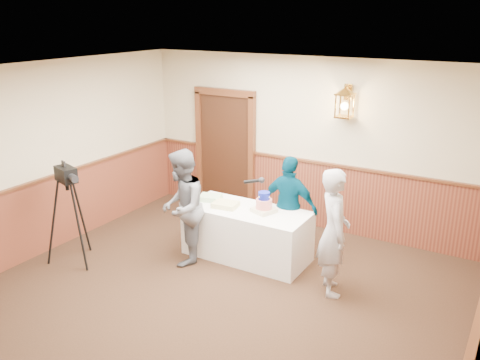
{
  "coord_description": "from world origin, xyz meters",
  "views": [
    {
      "loc": [
        3.1,
        -3.99,
        3.43
      ],
      "look_at": [
        -0.26,
        1.7,
        1.25
      ],
      "focal_mm": 38.0,
      "sensor_mm": 36.0,
      "label": 1
    }
  ],
  "objects_px": {
    "baker": "(334,232)",
    "tv_camera_rig": "(71,220)",
    "sheet_cake_yellow": "(225,205)",
    "display_table": "(247,233)",
    "assistant_p": "(289,207)",
    "tiered_cake": "(264,204)",
    "interviewer": "(182,207)",
    "sheet_cake_green": "(210,198)"
  },
  "relations": [
    {
      "from": "baker",
      "to": "tv_camera_rig",
      "type": "xyz_separation_m",
      "value": [
        -3.49,
        -1.1,
        -0.19
      ]
    },
    {
      "from": "tiered_cake",
      "to": "sheet_cake_green",
      "type": "relative_size",
      "value": 1.17
    },
    {
      "from": "display_table",
      "to": "baker",
      "type": "relative_size",
      "value": 1.09
    },
    {
      "from": "display_table",
      "to": "sheet_cake_yellow",
      "type": "height_order",
      "value": "sheet_cake_yellow"
    },
    {
      "from": "baker",
      "to": "tiered_cake",
      "type": "bearing_deg",
      "value": 42.57
    },
    {
      "from": "interviewer",
      "to": "baker",
      "type": "height_order",
      "value": "interviewer"
    },
    {
      "from": "sheet_cake_yellow",
      "to": "tv_camera_rig",
      "type": "relative_size",
      "value": 0.25
    },
    {
      "from": "sheet_cake_green",
      "to": "baker",
      "type": "distance_m",
      "value": 2.11
    },
    {
      "from": "display_table",
      "to": "sheet_cake_yellow",
      "type": "relative_size",
      "value": 5.11
    },
    {
      "from": "display_table",
      "to": "sheet_cake_green",
      "type": "relative_size",
      "value": 5.67
    },
    {
      "from": "tiered_cake",
      "to": "sheet_cake_yellow",
      "type": "bearing_deg",
      "value": -168.82
    },
    {
      "from": "tv_camera_rig",
      "to": "sheet_cake_green",
      "type": "bearing_deg",
      "value": 63.47
    },
    {
      "from": "tv_camera_rig",
      "to": "assistant_p",
      "type": "bearing_deg",
      "value": 52.83
    },
    {
      "from": "interviewer",
      "to": "sheet_cake_green",
      "type": "bearing_deg",
      "value": 149.65
    },
    {
      "from": "sheet_cake_green",
      "to": "tiered_cake",
      "type": "bearing_deg",
      "value": -0.93
    },
    {
      "from": "display_table",
      "to": "assistant_p",
      "type": "distance_m",
      "value": 0.73
    },
    {
      "from": "sheet_cake_yellow",
      "to": "baker",
      "type": "distance_m",
      "value": 1.75
    },
    {
      "from": "tiered_cake",
      "to": "sheet_cake_yellow",
      "type": "distance_m",
      "value": 0.59
    },
    {
      "from": "display_table",
      "to": "baker",
      "type": "xyz_separation_m",
      "value": [
        1.42,
        -0.3,
        0.45
      ]
    },
    {
      "from": "display_table",
      "to": "sheet_cake_green",
      "type": "distance_m",
      "value": 0.78
    },
    {
      "from": "tiered_cake",
      "to": "assistant_p",
      "type": "xyz_separation_m",
      "value": [
        0.23,
        0.37,
        -0.11
      ]
    },
    {
      "from": "baker",
      "to": "interviewer",
      "type": "bearing_deg",
      "value": 65.9
    },
    {
      "from": "sheet_cake_yellow",
      "to": "interviewer",
      "type": "relative_size",
      "value": 0.21
    },
    {
      "from": "display_table",
      "to": "assistant_p",
      "type": "height_order",
      "value": "assistant_p"
    },
    {
      "from": "display_table",
      "to": "baker",
      "type": "bearing_deg",
      "value": -11.77
    },
    {
      "from": "tv_camera_rig",
      "to": "interviewer",
      "type": "bearing_deg",
      "value": 48.91
    },
    {
      "from": "interviewer",
      "to": "assistant_p",
      "type": "distance_m",
      "value": 1.55
    },
    {
      "from": "baker",
      "to": "assistant_p",
      "type": "distance_m",
      "value": 1.17
    },
    {
      "from": "display_table",
      "to": "assistant_p",
      "type": "xyz_separation_m",
      "value": [
        0.48,
        0.4,
        0.38
      ]
    },
    {
      "from": "assistant_p",
      "to": "display_table",
      "type": "bearing_deg",
      "value": 43.48
    },
    {
      "from": "baker",
      "to": "sheet_cake_yellow",
      "type": "bearing_deg",
      "value": 51.27
    },
    {
      "from": "sheet_cake_green",
      "to": "interviewer",
      "type": "relative_size",
      "value": 0.19
    },
    {
      "from": "sheet_cake_green",
      "to": "assistant_p",
      "type": "xyz_separation_m",
      "value": [
        1.15,
        0.35,
        -0.03
      ]
    },
    {
      "from": "sheet_cake_yellow",
      "to": "interviewer",
      "type": "xyz_separation_m",
      "value": [
        -0.41,
        -0.5,
        0.04
      ]
    },
    {
      "from": "baker",
      "to": "tv_camera_rig",
      "type": "bearing_deg",
      "value": 75.9
    },
    {
      "from": "sheet_cake_green",
      "to": "baker",
      "type": "height_order",
      "value": "baker"
    },
    {
      "from": "display_table",
      "to": "tiered_cake",
      "type": "xyz_separation_m",
      "value": [
        0.26,
        0.03,
        0.49
      ]
    },
    {
      "from": "sheet_cake_yellow",
      "to": "interviewer",
      "type": "distance_m",
      "value": 0.64
    },
    {
      "from": "interviewer",
      "to": "baker",
      "type": "distance_m",
      "value": 2.16
    },
    {
      "from": "display_table",
      "to": "interviewer",
      "type": "xyz_separation_m",
      "value": [
        -0.72,
        -0.58,
        0.46
      ]
    },
    {
      "from": "display_table",
      "to": "tv_camera_rig",
      "type": "xyz_separation_m",
      "value": [
        -2.07,
        -1.4,
        0.27
      ]
    },
    {
      "from": "assistant_p",
      "to": "tv_camera_rig",
      "type": "relative_size",
      "value": 1.05
    }
  ]
}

